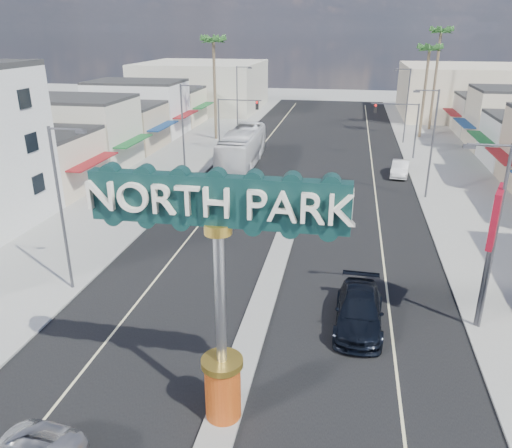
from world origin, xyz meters
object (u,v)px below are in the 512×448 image
at_px(traffic_signal_right, 400,119).
at_px(suv_right, 359,311).
at_px(streetlight_l_near, 63,203).
at_px(gateway_sign, 219,276).
at_px(city_bus, 242,148).
at_px(traffic_signal_left, 234,114).
at_px(streetlight_r_near, 492,231).
at_px(streetlight_r_mid, 431,139).
at_px(bank_pylon_sign, 494,225).
at_px(streetlight_r_far, 406,102).
at_px(car_parked_right, 400,168).
at_px(streetlight_l_mid, 185,130).
at_px(palm_right_far, 441,37).
at_px(streetlight_l_far, 238,98).
at_px(palm_right_mid, 429,53).
at_px(palm_left_far, 213,45).

xyz_separation_m(traffic_signal_right, suv_right, (-4.28, -34.77, -3.47)).
bearing_deg(traffic_signal_right, streetlight_l_near, -119.99).
relative_size(gateway_sign, city_bus, 0.69).
xyz_separation_m(traffic_signal_left, streetlight_r_near, (19.62, -33.99, 0.79)).
bearing_deg(traffic_signal_left, streetlight_r_mid, -35.50).
xyz_separation_m(traffic_signal_right, bank_pylon_sign, (1.31, -33.89, 1.05)).
bearing_deg(streetlight_r_far, car_parked_right, -95.38).
bearing_deg(streetlight_l_mid, gateway_sign, -69.58).
xyz_separation_m(palm_right_far, city_bus, (-22.00, -23.91, -10.55)).
relative_size(traffic_signal_right, streetlight_r_near, 0.67).
relative_size(traffic_signal_left, palm_right_far, 0.43).
distance_m(streetlight_r_mid, palm_right_far, 33.14).
distance_m(gateway_sign, streetlight_r_far, 51.10).
distance_m(streetlight_l_far, streetlight_r_far, 20.87).
xyz_separation_m(streetlight_l_far, bank_pylon_sign, (20.93, -41.89, 0.26)).
relative_size(streetlight_r_near, city_bus, 0.68).
distance_m(traffic_signal_left, streetlight_l_mid, 14.07).
bearing_deg(palm_right_far, bank_pylon_sign, -94.96).
height_order(traffic_signal_right, suv_right, traffic_signal_right).
distance_m(traffic_signal_left, streetlight_r_far, 21.20).
xyz_separation_m(traffic_signal_right, streetlight_l_far, (-19.62, 8.01, 0.79)).
relative_size(streetlight_r_far, palm_right_mid, 0.74).
bearing_deg(streetlight_l_far, traffic_signal_right, -22.20).
bearing_deg(streetlight_l_near, streetlight_r_near, 0.00).
bearing_deg(palm_right_mid, streetlight_l_far, -170.31).
relative_size(streetlight_r_far, city_bus, 0.68).
bearing_deg(bank_pylon_sign, suv_right, -151.52).
distance_m(palm_left_far, palm_right_far, 30.48).
distance_m(gateway_sign, streetlight_r_near, 13.19).
bearing_deg(streetlight_l_near, car_parked_right, 54.04).
height_order(gateway_sign, streetlight_r_far, gateway_sign).
height_order(palm_left_far, suv_right, palm_left_far).
bearing_deg(streetlight_r_far, streetlight_l_far, 180.00).
bearing_deg(bank_pylon_sign, streetlight_r_far, 109.57).
xyz_separation_m(traffic_signal_right, palm_right_mid, (3.82, 12.01, 6.33)).
xyz_separation_m(traffic_signal_left, streetlight_l_near, (-1.25, -33.99, 0.79)).
height_order(streetlight_l_near, palm_left_far, palm_left_far).
height_order(suv_right, car_parked_right, suv_right).
height_order(traffic_signal_right, streetlight_l_far, streetlight_l_far).
distance_m(traffic_signal_right, streetlight_l_mid, 24.11).
bearing_deg(car_parked_right, palm_right_mid, 86.13).
height_order(traffic_signal_right, palm_right_far, palm_right_far).
distance_m(streetlight_l_near, palm_right_mid, 51.92).
distance_m(streetlight_r_near, palm_right_mid, 46.40).
xyz_separation_m(streetlight_l_far, suv_right, (15.34, -42.78, -4.26)).
distance_m(streetlight_l_mid, streetlight_l_far, 22.00).
height_order(streetlight_l_far, city_bus, streetlight_l_far).
xyz_separation_m(streetlight_l_mid, palm_right_mid, (23.43, 26.00, 5.54)).
bearing_deg(suv_right, streetlight_l_near, 178.66).
height_order(traffic_signal_right, bank_pylon_sign, bank_pylon_sign).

